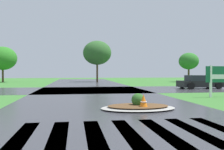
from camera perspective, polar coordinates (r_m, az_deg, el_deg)
asphalt_roadway at (r=12.45m, az=-1.99°, el=-6.58°), size 9.14×80.00×0.01m
asphalt_cross_road at (r=21.84m, az=-4.79°, el=-3.39°), size 90.00×8.23×0.01m
crosswalk_stripes at (r=6.71m, az=3.83°, el=-13.01°), size 5.85×3.36×0.01m
median_island at (r=10.73m, az=5.96°, el=-7.10°), size 3.18×2.08×0.68m
car_dark_suv at (r=24.82m, az=19.31°, el=-1.58°), size 4.05×2.10×1.25m
traffic_cone at (r=10.25m, az=7.21°, el=-6.31°), size 0.44×0.44×0.69m
background_treeline at (r=38.15m, az=-17.74°, el=3.97°), size 44.27×6.76×6.31m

